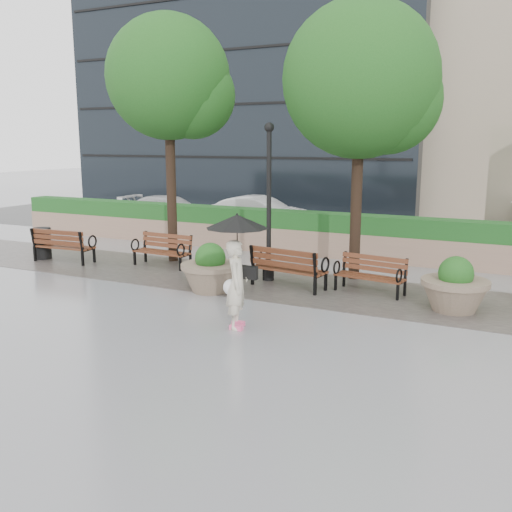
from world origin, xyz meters
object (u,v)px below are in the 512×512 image
at_px(bench_2, 288,276).
at_px(trash_bin, 42,244).
at_px(planter_left, 211,273).
at_px(bench_0, 64,252).
at_px(bench_3, 370,283).
at_px(car_left, 170,211).
at_px(bench_1, 162,257).
at_px(pedestrian, 237,260).
at_px(car_right, 259,214).
at_px(planter_right, 455,290).
at_px(lamppost, 269,213).

relative_size(bench_2, trash_bin, 2.17).
bearing_deg(planter_left, bench_0, 169.85).
xyz_separation_m(bench_3, car_left, (-10.43, 7.03, 0.37)).
distance_m(bench_1, pedestrian, 6.00).
xyz_separation_m(bench_2, car_left, (-8.51, 7.40, 0.33)).
relative_size(car_right, pedestrian, 1.96).
bearing_deg(bench_0, pedestrian, 153.75).
bearing_deg(car_left, bench_3, -126.42).
bearing_deg(bench_0, bench_2, 177.16).
bearing_deg(pedestrian, bench_3, -43.38).
xyz_separation_m(bench_0, bench_2, (7.15, 0.11, 0.00)).
distance_m(planter_left, car_right, 9.19).
distance_m(bench_0, car_right, 8.18).
bearing_deg(planter_left, planter_right, 9.07).
bearing_deg(pedestrian, lamppost, -3.03).
height_order(bench_2, planter_left, planter_left).
xyz_separation_m(bench_3, car_right, (-6.36, 7.22, 0.44)).
bearing_deg(bench_3, trash_bin, -169.20).
xyz_separation_m(bench_2, lamppost, (-0.75, 0.49, 1.45)).
bearing_deg(pedestrian, planter_right, -69.54).
bearing_deg(car_right, bench_1, -179.11).
xyz_separation_m(bench_0, car_right, (2.71, 7.70, 0.41)).
height_order(bench_1, pedestrian, pedestrian).
relative_size(planter_left, car_left, 0.32).
bearing_deg(planter_left, car_left, 129.35).
xyz_separation_m(planter_left, planter_right, (5.42, 0.87, -0.00)).
height_order(bench_2, trash_bin, bench_2).
height_order(bench_3, car_left, car_left).
height_order(bench_2, car_right, car_right).
height_order(bench_0, planter_right, planter_right).
height_order(lamppost, pedestrian, lamppost).
bearing_deg(bench_1, trash_bin, -166.75).
height_order(trash_bin, pedestrian, pedestrian).
bearing_deg(trash_bin, bench_2, 0.25).
height_order(bench_3, car_right, car_right).
height_order(car_left, car_right, car_right).
xyz_separation_m(lamppost, pedestrian, (1.05, -3.69, -0.42)).
xyz_separation_m(bench_1, bench_2, (4.17, -0.66, 0.02)).
xyz_separation_m(lamppost, car_right, (-3.68, 7.10, -1.05)).
xyz_separation_m(lamppost, car_left, (-7.76, 6.91, -1.11)).
bearing_deg(trash_bin, bench_1, 10.17).
bearing_deg(bench_1, lamppost, 0.23).
xyz_separation_m(planter_right, lamppost, (-4.65, 0.74, 1.29)).
relative_size(bench_2, planter_right, 1.40).
height_order(planter_left, lamppost, lamppost).
height_order(bench_2, car_left, car_left).
relative_size(car_left, pedestrian, 2.00).
distance_m(trash_bin, car_left, 7.45).
bearing_deg(planter_right, pedestrian, -140.68).
relative_size(bench_3, car_left, 0.39).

